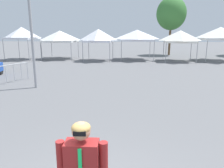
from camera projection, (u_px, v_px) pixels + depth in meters
canopy_tent_far_right at (22, 33)px, 22.74m from camera, size 3.07×3.07×3.44m
canopy_tent_left_of_center at (60, 36)px, 23.50m from camera, size 3.42×3.42×3.07m
canopy_tent_center at (98, 36)px, 21.81m from camera, size 2.89×2.89×3.21m
canopy_tent_behind_left at (137, 35)px, 22.61m from camera, size 3.56×3.56×3.15m
canopy_tent_behind_right at (180, 37)px, 21.46m from camera, size 3.21×3.21×3.08m
canopy_tent_right_of_center at (220, 33)px, 21.76m from camera, size 3.56×3.56×3.42m
tree_behind_tents_left at (171, 14)px, 26.91m from camera, size 3.70×3.70×7.23m
crowd_barrier_near_person at (14, 69)px, 12.46m from camera, size 0.83×1.97×1.08m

